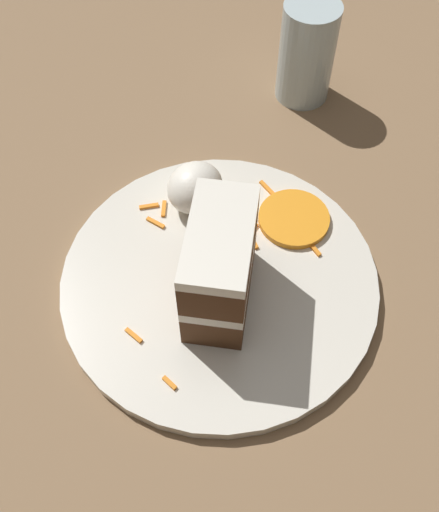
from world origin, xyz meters
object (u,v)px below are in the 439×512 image
object	(u,v)px
orange_garnish	(294,219)
drinking_glass	(306,59)
cream_dollop	(195,188)
plate	(219,280)
cake_slice	(220,266)

from	to	relation	value
orange_garnish	drinking_glass	world-z (taller)	drinking_glass
cream_dollop	orange_garnish	world-z (taller)	cream_dollop
plate	cake_slice	size ratio (longest dim) A/B	2.58
cake_slice	orange_garnish	size ratio (longest dim) A/B	1.63
cream_dollop	plate	bearing A→B (deg)	57.52
cream_dollop	orange_garnish	xyz separation A→B (m)	(-0.05, 0.09, -0.02)
cake_slice	cream_dollop	size ratio (longest dim) A/B	1.99
cake_slice	drinking_glass	world-z (taller)	drinking_glass
plate	cream_dollop	bearing A→B (deg)	-122.48
cake_slice	drinking_glass	distance (m)	0.31
orange_garnish	cream_dollop	bearing A→B (deg)	-60.61
orange_garnish	drinking_glass	distance (m)	0.21
plate	cake_slice	bearing A→B (deg)	43.06
cake_slice	orange_garnish	world-z (taller)	cake_slice
plate	cream_dollop	distance (m)	0.10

